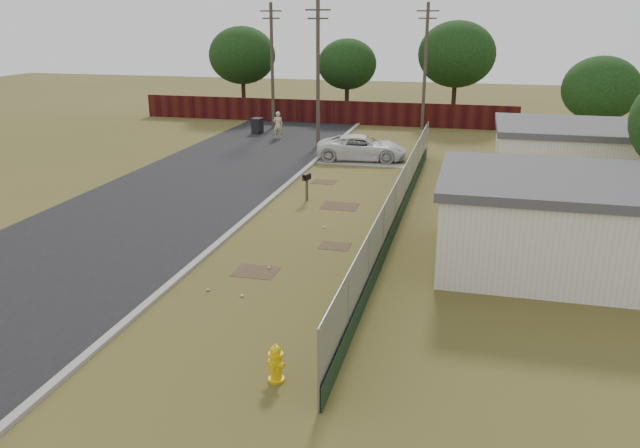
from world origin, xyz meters
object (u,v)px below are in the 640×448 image
(fire_hydrant, at_px, (276,364))
(pickup_truck, at_px, (362,148))
(pedestrian, at_px, (278,125))
(trash_bin, at_px, (257,126))
(mailbox, at_px, (307,179))

(fire_hydrant, xyz_separation_m, pickup_truck, (-2.32, 23.64, 0.28))
(fire_hydrant, height_order, pedestrian, pedestrian)
(fire_hydrant, bearing_deg, pedestrian, 107.58)
(pickup_truck, xyz_separation_m, trash_bin, (-8.88, 6.76, -0.16))
(fire_hydrant, xyz_separation_m, trash_bin, (-11.20, 30.40, 0.13))
(pedestrian, height_order, trash_bin, pedestrian)
(pickup_truck, xyz_separation_m, pedestrian, (-6.89, 5.42, 0.19))
(fire_hydrant, relative_size, pedestrian, 0.52)
(pedestrian, xyz_separation_m, trash_bin, (-1.99, 1.33, -0.35))
(pickup_truck, height_order, pedestrian, pedestrian)
(pickup_truck, bearing_deg, mailbox, 168.15)
(mailbox, xyz_separation_m, pickup_truck, (0.88, 9.12, -0.28))
(mailbox, xyz_separation_m, pedestrian, (-6.01, 14.54, -0.09))
(fire_hydrant, xyz_separation_m, mailbox, (-3.21, 14.53, 0.56))
(pickup_truck, distance_m, pedestrian, 8.77)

